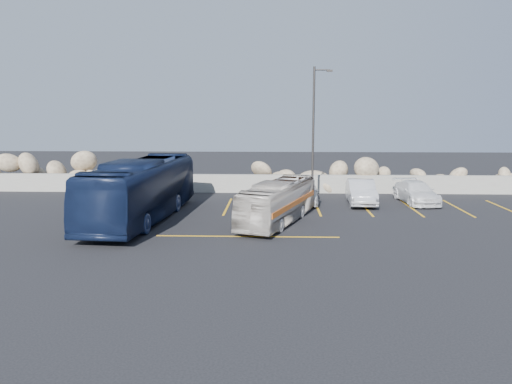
{
  "coord_description": "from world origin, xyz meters",
  "views": [
    {
      "loc": [
        0.15,
        -20.91,
        5.45
      ],
      "look_at": [
        -0.76,
        4.0,
        1.35
      ],
      "focal_mm": 35.0,
      "sensor_mm": 36.0,
      "label": 1
    }
  ],
  "objects_px": {
    "tour_coach": "(142,190)",
    "car_c": "(416,192)",
    "lamppost": "(314,129)",
    "vintage_bus": "(278,202)",
    "car_b": "(361,192)",
    "car_a": "(305,192)"
  },
  "relations": [
    {
      "from": "vintage_bus",
      "to": "car_a",
      "type": "bearing_deg",
      "value": 91.79
    },
    {
      "from": "car_b",
      "to": "car_c",
      "type": "xyz_separation_m",
      "value": [
        3.33,
        0.47,
        -0.07
      ]
    },
    {
      "from": "lamppost",
      "to": "tour_coach",
      "type": "height_order",
      "value": "lamppost"
    },
    {
      "from": "tour_coach",
      "to": "car_a",
      "type": "relative_size",
      "value": 2.83
    },
    {
      "from": "lamppost",
      "to": "vintage_bus",
      "type": "distance_m",
      "value": 7.54
    },
    {
      "from": "car_b",
      "to": "car_a",
      "type": "bearing_deg",
      "value": -177.0
    },
    {
      "from": "tour_coach",
      "to": "car_c",
      "type": "xyz_separation_m",
      "value": [
        15.04,
        5.15,
        -0.89
      ]
    },
    {
      "from": "vintage_bus",
      "to": "car_b",
      "type": "relative_size",
      "value": 1.72
    },
    {
      "from": "vintage_bus",
      "to": "car_a",
      "type": "xyz_separation_m",
      "value": [
        1.61,
        5.04,
        -0.36
      ]
    },
    {
      "from": "tour_coach",
      "to": "lamppost",
      "type": "bearing_deg",
      "value": 38.79
    },
    {
      "from": "tour_coach",
      "to": "car_b",
      "type": "xyz_separation_m",
      "value": [
        11.7,
        4.68,
        -0.82
      ]
    },
    {
      "from": "lamppost",
      "to": "car_c",
      "type": "height_order",
      "value": "lamppost"
    },
    {
      "from": "lamppost",
      "to": "car_b",
      "type": "height_order",
      "value": "lamppost"
    },
    {
      "from": "tour_coach",
      "to": "car_a",
      "type": "height_order",
      "value": "tour_coach"
    },
    {
      "from": "car_c",
      "to": "lamppost",
      "type": "bearing_deg",
      "value": 166.66
    },
    {
      "from": "vintage_bus",
      "to": "car_a",
      "type": "height_order",
      "value": "vintage_bus"
    },
    {
      "from": "tour_coach",
      "to": "car_c",
      "type": "bearing_deg",
      "value": 23.7
    },
    {
      "from": "car_a",
      "to": "vintage_bus",
      "type": "bearing_deg",
      "value": -103.26
    },
    {
      "from": "tour_coach",
      "to": "car_c",
      "type": "relative_size",
      "value": 2.51
    },
    {
      "from": "tour_coach",
      "to": "car_b",
      "type": "height_order",
      "value": "tour_coach"
    },
    {
      "from": "lamppost",
      "to": "car_b",
      "type": "distance_m",
      "value": 4.7
    },
    {
      "from": "car_a",
      "to": "car_b",
      "type": "relative_size",
      "value": 0.9
    }
  ]
}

